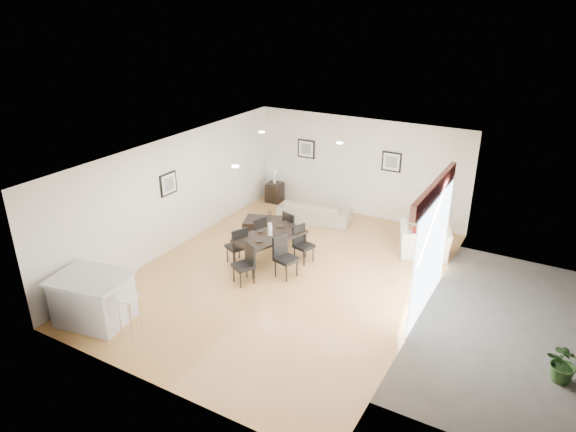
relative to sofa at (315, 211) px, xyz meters
The scene contains 27 objects.
ground 3.05m from the sofa, 75.04° to the right, with size 8.00×8.00×0.00m, color tan.
wall_back 1.70m from the sofa, 53.50° to the left, with size 6.00×0.04×2.70m, color white.
wall_front 7.06m from the sofa, 83.54° to the right, with size 6.00×0.04×2.70m, color white.
wall_left 3.83m from the sofa, 127.00° to the right, with size 0.04×8.00×2.70m, color white.
wall_right 4.91m from the sofa, 37.83° to the right, with size 0.04×8.00×2.70m, color white.
ceiling 3.89m from the sofa, 75.04° to the right, with size 6.00×8.00×0.02m, color white.
sofa is the anchor object (origin of this frame).
armchair 3.17m from the sofa, ahead, with size 1.13×0.98×0.73m, color white.
courtyard_plant_a 7.25m from the sofa, 30.55° to the right, with size 0.59×0.51×0.65m, color #396029.
dining_table 2.60m from the sofa, 85.98° to the right, with size 1.29×1.79×0.67m.
dining_chair_wnear 3.05m from the sofa, 97.49° to the right, with size 0.53×0.53×0.89m.
dining_chair_wfar 2.24m from the sofa, 100.24° to the right, with size 0.47×0.47×0.84m.
dining_chair_enear 3.07m from the sofa, 75.79° to the right, with size 0.50×0.50×0.93m.
dining_chair_efar 2.29m from the sofa, 70.62° to the right, with size 0.47×0.47×0.85m.
dining_chair_head 3.60m from the sofa, 86.55° to the right, with size 0.54×0.54×0.89m.
dining_chair_foot 1.59m from the sofa, 84.17° to the right, with size 0.48×0.48×0.86m.
vase 2.66m from the sofa, 85.98° to the right, with size 0.78×1.20×0.61m.
coffee_table 1.57m from the sofa, 114.33° to the right, with size 1.09×0.65×0.43m, color black.
side_table 1.83m from the sofa, 156.93° to the left, with size 0.44×0.44×0.58m, color black.
table_lamp 1.91m from the sofa, 156.93° to the left, with size 0.20×0.20×0.38m.
cushion 3.10m from the sofa, 12.07° to the right, with size 0.31×0.10×0.31m, color maroon.
kitchen_island 6.34m from the sofa, 103.18° to the right, with size 1.50×1.25×0.93m.
bar_stool 6.20m from the sofa, 94.84° to the right, with size 0.37×0.37×0.81m.
framed_print_back_left 1.90m from the sofa, 128.32° to the left, with size 0.52×0.04×0.52m.
framed_print_back_right 2.40m from the sofa, 31.46° to the left, with size 0.52×0.04×0.52m.
framed_print_left_wall 4.06m from the sofa, 124.84° to the right, with size 0.04×0.52×0.52m.
sliding_door 4.78m from the sofa, 35.20° to the right, with size 0.12×2.70×2.57m.
Camera 1 is at (4.88, -8.48, 5.56)m, focal length 32.00 mm.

